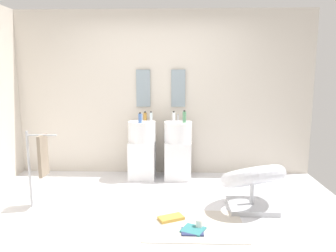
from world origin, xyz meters
The scene contains 18 objects.
ground_plane centered at (0.00, 0.00, -0.02)m, with size 4.80×3.60×0.04m, color silver.
rear_partition centered at (0.00, 1.65, 1.30)m, with size 4.80×0.10×2.60m, color beige.
pedestal_sink_left centered at (-0.28, 1.30, 0.46)m, with size 0.42×0.42×0.99m.
pedestal_sink_right centered at (0.28, 1.30, 0.46)m, with size 0.42×0.42×0.99m.
vanity_mirror_left centered at (-0.28, 1.58, 1.39)m, with size 0.22×0.03×0.58m, color #8C9EA8.
vanity_mirror_right centered at (0.28, 1.58, 1.39)m, with size 0.22×0.03×0.58m, color #8C9EA8.
lounge_chair centered at (1.18, 0.18, 0.35)m, with size 1.01×1.01×0.65m.
towel_rack centered at (-1.36, 0.14, 0.63)m, with size 0.37×0.22×0.95m.
area_rug centered at (0.46, -0.30, 0.01)m, with size 1.07×0.76×0.01m, color beige.
magazine_teal centered at (0.45, -0.42, 0.02)m, with size 0.22×0.21×0.02m, color teal.
magazine_ochre centered at (0.21, -0.17, 0.03)m, with size 0.27×0.15×0.04m, color gold.
magazine_navy centered at (0.44, -0.46, 0.02)m, with size 0.23×0.17×0.02m, color navy.
coffee_mug centered at (0.51, -0.36, 0.06)m, with size 0.08×0.08×0.09m, color white.
soap_bottle_blue centered at (-0.28, 1.16, 0.97)m, with size 0.05×0.05×0.16m.
soap_bottle_white centered at (0.21, 1.41, 0.96)m, with size 0.05×0.05×0.15m.
soap_bottle_amber centered at (-0.24, 1.43, 0.96)m, with size 0.05×0.05×0.14m.
soap_bottle_green centered at (0.37, 1.22, 0.98)m, with size 0.05×0.05×0.18m.
soap_bottle_clear centered at (-0.14, 1.36, 0.96)m, with size 0.04×0.04×0.15m.
Camera 1 is at (0.29, -3.58, 1.64)m, focal length 34.75 mm.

